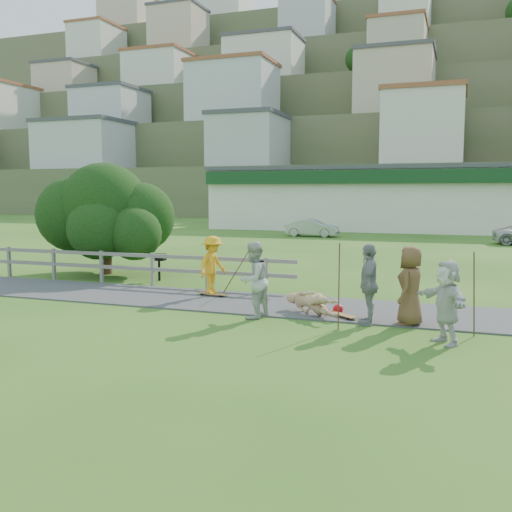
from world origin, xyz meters
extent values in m
plane|color=#285418|center=(0.00, 0.00, 0.00)|extent=(260.00, 260.00, 0.00)
cube|color=#39393C|center=(0.00, 1.50, 0.02)|extent=(34.00, 3.00, 0.04)
cube|color=#646058|center=(-8.00, 3.30, 0.55)|extent=(0.10, 0.10, 1.10)
cube|color=#646058|center=(-6.00, 3.30, 0.55)|extent=(0.10, 0.10, 1.10)
cube|color=#646058|center=(-4.00, 3.30, 0.55)|extent=(0.10, 0.10, 1.10)
cube|color=#646058|center=(-2.00, 3.30, 0.55)|extent=(0.10, 0.10, 1.10)
cube|color=#646058|center=(0.00, 3.30, 0.55)|extent=(0.10, 0.10, 1.10)
cube|color=#646058|center=(2.00, 3.30, 0.55)|extent=(0.10, 0.10, 1.10)
cube|color=#646058|center=(-4.50, 3.30, 1.00)|extent=(15.00, 0.08, 0.12)
cube|color=#646058|center=(-4.50, 3.30, 0.55)|extent=(15.00, 0.08, 0.12)
cube|color=silver|center=(4.00, 35.00, 2.40)|extent=(32.00, 10.00, 4.80)
cube|color=#153C1C|center=(4.00, 29.80, 4.20)|extent=(32.00, 0.60, 1.00)
cube|color=#46464B|center=(4.00, 35.00, 4.95)|extent=(32.50, 10.50, 0.30)
cube|color=#4F5E37|center=(0.00, 55.00, 3.00)|extent=(220.00, 14.00, 6.00)
cube|color=beige|center=(0.00, 55.00, 9.50)|extent=(10.00, 9.00, 7.00)
cube|color=#46464B|center=(0.00, 55.00, 13.25)|extent=(10.40, 9.40, 0.50)
cube|color=#4F5E37|center=(0.00, 68.00, 6.50)|extent=(220.00, 14.00, 13.00)
cube|color=beige|center=(0.00, 68.00, 16.50)|extent=(10.00, 9.00, 7.00)
cube|color=#46464B|center=(0.00, 68.00, 20.25)|extent=(10.40, 9.40, 0.50)
cube|color=#4F5E37|center=(0.00, 81.00, 10.50)|extent=(220.00, 14.00, 21.00)
cube|color=beige|center=(0.00, 81.00, 24.50)|extent=(10.00, 9.00, 7.00)
cube|color=#46464B|center=(0.00, 81.00, 28.25)|extent=(10.40, 9.40, 0.50)
cube|color=#4F5E37|center=(0.00, 94.00, 15.00)|extent=(220.00, 14.00, 30.00)
cube|color=beige|center=(0.00, 94.00, 33.50)|extent=(10.00, 9.00, 7.00)
cube|color=#4F5E37|center=(0.00, 108.00, 20.00)|extent=(220.00, 14.00, 40.00)
imported|color=#F5A117|center=(0.74, 2.06, 0.86)|extent=(0.89, 1.23, 1.72)
imported|color=tan|center=(4.14, 0.58, 0.32)|extent=(1.40, 1.66, 0.64)
imported|color=#BABAB6|center=(2.84, -0.20, 0.95)|extent=(0.95, 1.09, 1.91)
imported|color=gray|center=(5.62, 0.08, 0.96)|extent=(0.60, 1.18, 1.92)
imported|color=brown|center=(6.56, 0.28, 0.94)|extent=(0.77, 1.02, 1.87)
imported|color=beige|center=(7.39, -1.12, 0.88)|extent=(1.32, 1.64, 1.75)
imported|color=#A8AAB0|center=(-2.00, 25.14, 0.61)|extent=(3.70, 1.33, 1.21)
sphere|color=red|center=(4.74, 0.93, 0.13)|extent=(0.26, 0.26, 0.26)
cylinder|color=#513120|center=(1.34, 2.46, 0.88)|extent=(0.03, 0.03, 1.77)
cylinder|color=#513120|center=(5.05, -0.61, 0.99)|extent=(0.03, 0.03, 1.98)
cylinder|color=#513120|center=(7.93, -0.30, 0.93)|extent=(0.03, 0.03, 1.86)
camera|label=1|loc=(7.56, -13.27, 3.14)|focal=40.00mm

